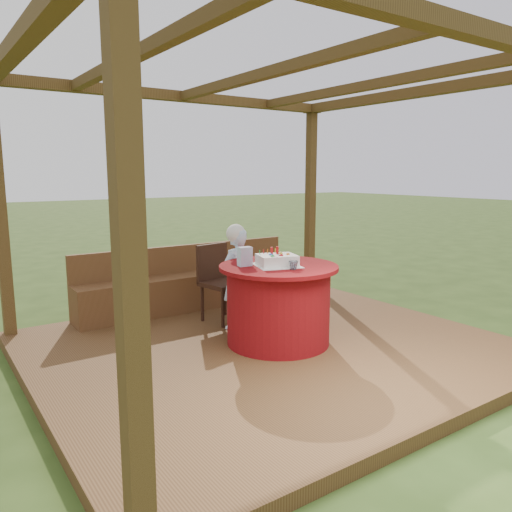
{
  "coord_description": "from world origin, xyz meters",
  "views": [
    {
      "loc": [
        -2.88,
        -3.94,
        1.86
      ],
      "look_at": [
        0.0,
        0.25,
        1.0
      ],
      "focal_mm": 35.0,
      "sensor_mm": 36.0,
      "label": 1
    }
  ],
  "objects_px": {
    "gift_bag": "(245,257)",
    "drinking_glass": "(293,265)",
    "chair": "(219,278)",
    "birthday_cake": "(277,260)",
    "elderly_woman": "(236,276)",
    "table": "(278,304)",
    "bench": "(192,287)"
  },
  "relations": [
    {
      "from": "gift_bag",
      "to": "drinking_glass",
      "type": "bearing_deg",
      "value": -50.44
    },
    {
      "from": "chair",
      "to": "gift_bag",
      "type": "relative_size",
      "value": 4.7
    },
    {
      "from": "drinking_glass",
      "to": "birthday_cake",
      "type": "bearing_deg",
      "value": 92.89
    },
    {
      "from": "chair",
      "to": "elderly_woman",
      "type": "height_order",
      "value": "elderly_woman"
    },
    {
      "from": "table",
      "to": "drinking_glass",
      "type": "height_order",
      "value": "drinking_glass"
    },
    {
      "from": "chair",
      "to": "drinking_glass",
      "type": "distance_m",
      "value": 1.36
    },
    {
      "from": "bench",
      "to": "chair",
      "type": "relative_size",
      "value": 3.34
    },
    {
      "from": "birthday_cake",
      "to": "gift_bag",
      "type": "relative_size",
      "value": 2.75
    },
    {
      "from": "bench",
      "to": "drinking_glass",
      "type": "distance_m",
      "value": 2.08
    },
    {
      "from": "bench",
      "to": "gift_bag",
      "type": "bearing_deg",
      "value": -97.5
    },
    {
      "from": "table",
      "to": "elderly_woman",
      "type": "distance_m",
      "value": 0.7
    },
    {
      "from": "gift_bag",
      "to": "elderly_woman",
      "type": "bearing_deg",
      "value": 72.43
    },
    {
      "from": "bench",
      "to": "drinking_glass",
      "type": "xyz_separation_m",
      "value": [
        0.08,
        -1.99,
        0.59
      ]
    },
    {
      "from": "table",
      "to": "elderly_woman",
      "type": "height_order",
      "value": "elderly_woman"
    },
    {
      "from": "table",
      "to": "chair",
      "type": "bearing_deg",
      "value": 94.4
    },
    {
      "from": "table",
      "to": "birthday_cake",
      "type": "xyz_separation_m",
      "value": [
        -0.03,
        -0.02,
        0.46
      ]
    },
    {
      "from": "elderly_woman",
      "to": "birthday_cake",
      "type": "height_order",
      "value": "elderly_woman"
    },
    {
      "from": "drinking_glass",
      "to": "chair",
      "type": "bearing_deg",
      "value": 92.56
    },
    {
      "from": "bench",
      "to": "gift_bag",
      "type": "distance_m",
      "value": 1.71
    },
    {
      "from": "table",
      "to": "gift_bag",
      "type": "bearing_deg",
      "value": 153.16
    },
    {
      "from": "drinking_glass",
      "to": "elderly_woman",
      "type": "bearing_deg",
      "value": 93.87
    },
    {
      "from": "bench",
      "to": "birthday_cake",
      "type": "distance_m",
      "value": 1.85
    },
    {
      "from": "gift_bag",
      "to": "drinking_glass",
      "type": "xyz_separation_m",
      "value": [
        0.28,
        -0.42,
        -0.05
      ]
    },
    {
      "from": "birthday_cake",
      "to": "drinking_glass",
      "type": "xyz_separation_m",
      "value": [
        0.01,
        -0.24,
        -0.01
      ]
    },
    {
      "from": "bench",
      "to": "elderly_woman",
      "type": "bearing_deg",
      "value": -89.35
    },
    {
      "from": "birthday_cake",
      "to": "table",
      "type": "bearing_deg",
      "value": 28.41
    },
    {
      "from": "chair",
      "to": "birthday_cake",
      "type": "distance_m",
      "value": 1.13
    },
    {
      "from": "elderly_woman",
      "to": "gift_bag",
      "type": "height_order",
      "value": "elderly_woman"
    },
    {
      "from": "table",
      "to": "bench",
      "type": "bearing_deg",
      "value": 93.22
    },
    {
      "from": "gift_bag",
      "to": "birthday_cake",
      "type": "bearing_deg",
      "value": -27.11
    },
    {
      "from": "drinking_glass",
      "to": "bench",
      "type": "bearing_deg",
      "value": 92.16
    },
    {
      "from": "elderly_woman",
      "to": "bench",
      "type": "bearing_deg",
      "value": 90.65
    }
  ]
}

